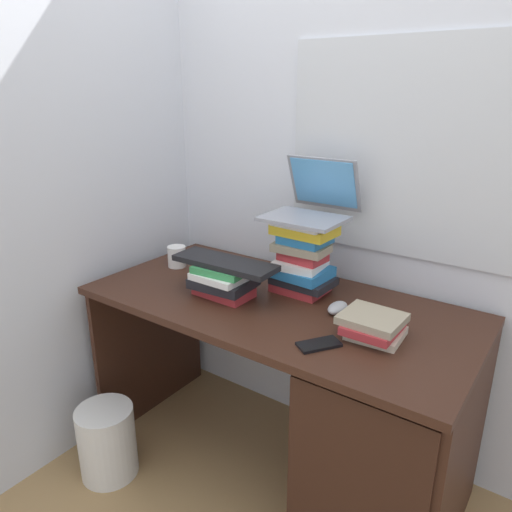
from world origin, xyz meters
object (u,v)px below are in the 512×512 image
(mug, at_px, (177,257))
(cell_phone, at_px, (319,344))
(computer_mouse, at_px, (338,308))
(keyboard, at_px, (225,263))
(book_stack_tall, at_px, (303,257))
(desk, at_px, (360,419))
(book_stack_keyboard_riser, at_px, (224,280))
(laptop, at_px, (312,203))
(book_stack_side, at_px, (374,326))
(wastebasket, at_px, (107,441))

(mug, bearing_deg, cell_phone, -16.79)
(computer_mouse, relative_size, mug, 0.87)
(keyboard, relative_size, computer_mouse, 4.04)
(book_stack_tall, xyz_separation_m, keyboard, (-0.22, -0.21, -0.01))
(keyboard, xyz_separation_m, computer_mouse, (0.43, 0.12, -0.12))
(keyboard, bearing_deg, mug, 159.87)
(computer_mouse, bearing_deg, cell_phone, -76.45)
(mug, bearing_deg, desk, -4.99)
(desk, xyz_separation_m, book_stack_keyboard_riser, (-0.58, -0.05, 0.42))
(desk, distance_m, laptop, 0.82)
(book_stack_tall, bearing_deg, laptop, 90.38)
(book_stack_tall, xyz_separation_m, cell_phone, (0.26, -0.34, -0.14))
(desk, height_order, computer_mouse, computer_mouse)
(book_stack_keyboard_riser, bearing_deg, book_stack_side, 2.00)
(book_stack_tall, xyz_separation_m, book_stack_keyboard_riser, (-0.23, -0.21, -0.08))
(desk, xyz_separation_m, computer_mouse, (-0.15, 0.07, 0.37))
(book_stack_side, bearing_deg, cell_phone, -126.71)
(desk, bearing_deg, keyboard, -175.52)
(book_stack_keyboard_riser, relative_size, wastebasket, 0.77)
(laptop, relative_size, computer_mouse, 3.03)
(book_stack_side, xyz_separation_m, wastebasket, (-0.95, -0.39, -0.66))
(computer_mouse, xyz_separation_m, mug, (-0.81, 0.01, 0.03))
(cell_phone, bearing_deg, desk, 97.96)
(book_stack_tall, xyz_separation_m, book_stack_side, (0.38, -0.19, -0.10))
(book_stack_side, distance_m, wastebasket, 1.22)
(desk, distance_m, keyboard, 0.75)
(laptop, distance_m, computer_mouse, 0.42)
(laptop, bearing_deg, keyboard, -129.40)
(cell_phone, bearing_deg, book_stack_keyboard_riser, -161.33)
(book_stack_side, distance_m, keyboard, 0.61)
(book_stack_side, bearing_deg, laptop, 146.65)
(desk, distance_m, computer_mouse, 0.41)
(keyboard, height_order, mug, keyboard)
(desk, bearing_deg, computer_mouse, 153.40)
(laptop, bearing_deg, cell_phone, -56.87)
(computer_mouse, distance_m, cell_phone, 0.26)
(desk, xyz_separation_m, cell_phone, (-0.09, -0.18, 0.36))
(desk, height_order, mug, mug)
(book_stack_keyboard_riser, distance_m, book_stack_side, 0.61)
(cell_phone, bearing_deg, book_stack_side, 87.09)
(computer_mouse, height_order, cell_phone, computer_mouse)
(desk, distance_m, cell_phone, 0.41)
(desk, distance_m, book_stack_tall, 0.63)
(book_stack_tall, distance_m, book_stack_keyboard_riser, 0.32)
(book_stack_tall, bearing_deg, wastebasket, -134.59)
(book_stack_tall, relative_size, wastebasket, 0.94)
(cell_phone, relative_size, wastebasket, 0.44)
(laptop, height_order, wastebasket, laptop)
(book_stack_tall, distance_m, book_stack_side, 0.44)
(book_stack_tall, xyz_separation_m, wastebasket, (-0.57, -0.58, -0.76))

